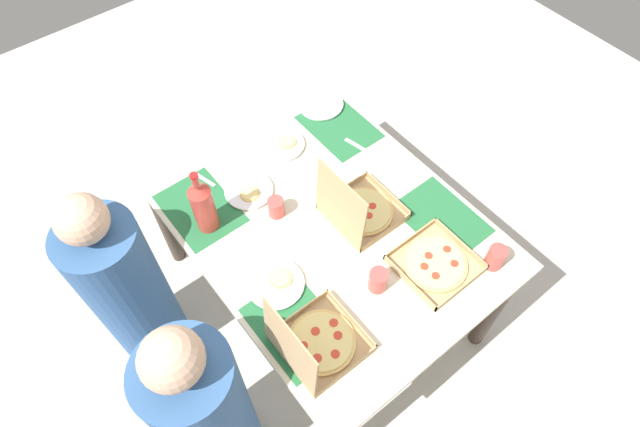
# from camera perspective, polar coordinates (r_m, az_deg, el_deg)

# --- Properties ---
(ground_plane) EXTENTS (6.00, 6.00, 0.00)m
(ground_plane) POSITION_cam_1_polar(r_m,az_deg,el_deg) (2.86, 0.00, -8.70)
(ground_plane) COLOR beige
(dining_table) EXTENTS (1.47, 1.05, 0.76)m
(dining_table) POSITION_cam_1_polar(r_m,az_deg,el_deg) (2.29, 0.00, -1.49)
(dining_table) COLOR #3F3328
(dining_table) RESTS_ON ground_plane
(placemat_near_left) EXTENTS (0.36, 0.26, 0.00)m
(placemat_near_left) POSITION_cam_1_polar(r_m,az_deg,el_deg) (2.24, 12.88, -0.52)
(placemat_near_left) COLOR #236638
(placemat_near_left) RESTS_ON dining_table
(placemat_near_right) EXTENTS (0.36, 0.26, 0.00)m
(placemat_near_right) POSITION_cam_1_polar(r_m,az_deg,el_deg) (2.51, 2.06, 9.29)
(placemat_near_right) COLOR #236638
(placemat_near_right) RESTS_ON dining_table
(placemat_far_left) EXTENTS (0.36, 0.26, 0.00)m
(placemat_far_left) POSITION_cam_1_polar(r_m,az_deg,el_deg) (1.96, -2.66, -11.90)
(placemat_far_left) COLOR #236638
(placemat_far_left) RESTS_ON dining_table
(placemat_far_right) EXTENTS (0.36, 0.26, 0.00)m
(placemat_far_right) POSITION_cam_1_polar(r_m,az_deg,el_deg) (2.27, -12.72, 0.54)
(placemat_far_right) COLOR #236638
(placemat_far_right) RESTS_ON dining_table
(pizza_box_corner_left) EXTENTS (0.28, 0.28, 0.31)m
(pizza_box_corner_left) POSITION_cam_1_polar(r_m,az_deg,el_deg) (1.88, -0.55, -13.72)
(pizza_box_corner_left) COLOR tan
(pizza_box_corner_left) RESTS_ON dining_table
(pizza_box_corner_right) EXTENTS (0.28, 0.28, 0.31)m
(pizza_box_corner_right) POSITION_cam_1_polar(r_m,az_deg,el_deg) (2.15, 4.15, 0.38)
(pizza_box_corner_right) COLOR tan
(pizza_box_corner_right) RESTS_ON dining_table
(pizza_box_edge_far) EXTENTS (0.28, 0.28, 0.04)m
(pizza_box_edge_far) POSITION_cam_1_polar(r_m,az_deg,el_deg) (2.11, 12.23, -5.28)
(pizza_box_edge_far) COLOR tan
(pizza_box_edge_far) RESTS_ON dining_table
(plate_far_right) EXTENTS (0.22, 0.22, 0.02)m
(plate_far_right) POSITION_cam_1_polar(r_m,az_deg,el_deg) (2.60, 0.06, 11.60)
(plate_far_right) COLOR white
(plate_far_right) RESTS_ON dining_table
(plate_near_left) EXTENTS (0.21, 0.21, 0.03)m
(plate_near_left) POSITION_cam_1_polar(r_m,az_deg,el_deg) (2.27, -7.62, 2.42)
(plate_near_left) COLOR white
(plate_near_left) RESTS_ON dining_table
(plate_middle) EXTENTS (0.21, 0.21, 0.03)m
(plate_middle) POSITION_cam_1_polar(r_m,az_deg,el_deg) (2.43, -4.05, 7.40)
(plate_middle) COLOR white
(plate_middle) RESTS_ON dining_table
(plate_near_right) EXTENTS (0.22, 0.22, 0.03)m
(plate_near_right) POSITION_cam_1_polar(r_m,az_deg,el_deg) (2.03, -4.72, -7.49)
(plate_near_right) COLOR white
(plate_near_right) RESTS_ON dining_table
(soda_bottle) EXTENTS (0.09, 0.09, 0.32)m
(soda_bottle) POSITION_cam_1_polar(r_m,az_deg,el_deg) (2.11, -12.42, 0.81)
(soda_bottle) COLOR #B2382D
(soda_bottle) RESTS_ON dining_table
(cup_dark) EXTENTS (0.07, 0.07, 0.10)m
(cup_dark) POSITION_cam_1_polar(r_m,az_deg,el_deg) (1.99, 6.23, -7.11)
(cup_dark) COLOR #BF4742
(cup_dark) RESTS_ON dining_table
(cup_red) EXTENTS (0.07, 0.07, 0.09)m
(cup_red) POSITION_cam_1_polar(r_m,az_deg,el_deg) (2.17, -4.73, 0.68)
(cup_red) COLOR #BF4742
(cup_red) RESTS_ON dining_table
(cup_clear_left) EXTENTS (0.07, 0.07, 0.10)m
(cup_clear_left) POSITION_cam_1_polar(r_m,az_deg,el_deg) (2.13, 18.29, -4.48)
(cup_clear_left) COLOR #BF4742
(cup_clear_left) RESTS_ON dining_table
(fork_by_far_left) EXTENTS (0.19, 0.07, 0.00)m
(fork_by_far_left) POSITION_cam_1_polar(r_m,az_deg,el_deg) (2.37, -12.87, 3.97)
(fork_by_far_left) COLOR #B7B7BC
(fork_by_far_left) RESTS_ON dining_table
(knife_by_near_right) EXTENTS (0.21, 0.06, 0.00)m
(knife_by_near_right) POSITION_cam_1_polar(r_m,az_deg,el_deg) (2.42, 4.74, 6.81)
(knife_by_near_right) COLOR #B7B7BC
(knife_by_near_right) RESTS_ON dining_table
(diner_left_seat) EXTENTS (0.32, 0.32, 1.23)m
(diner_left_seat) POSITION_cam_1_polar(r_m,az_deg,el_deg) (2.12, -11.92, -20.22)
(diner_left_seat) COLOR #33598C
(diner_left_seat) RESTS_ON ground_plane
(diner_right_seat) EXTENTS (0.32, 0.32, 1.15)m
(diner_right_seat) POSITION_cam_1_polar(r_m,az_deg,el_deg) (2.44, -19.88, -7.73)
(diner_right_seat) COLOR #33598C
(diner_right_seat) RESTS_ON ground_plane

